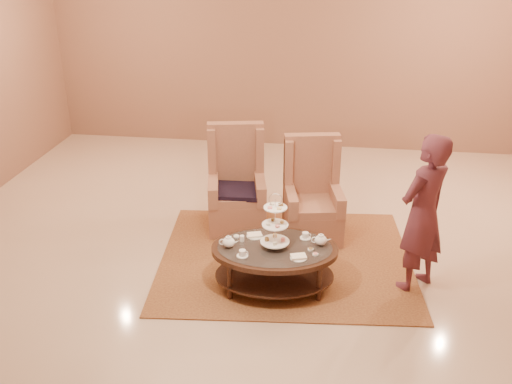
# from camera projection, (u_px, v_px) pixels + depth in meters

# --- Properties ---
(ground) EXTENTS (8.00, 8.00, 0.00)m
(ground) POSITION_uv_depth(u_px,v_px,m) (262.00, 267.00, 6.24)
(ground) COLOR beige
(ground) RESTS_ON ground
(ceiling) EXTENTS (8.00, 8.00, 0.02)m
(ceiling) POSITION_uv_depth(u_px,v_px,m) (262.00, 267.00, 6.24)
(ceiling) COLOR white
(ceiling) RESTS_ON ground
(wall_back) EXTENTS (8.00, 0.04, 3.50)m
(wall_back) POSITION_uv_depth(u_px,v_px,m) (295.00, 41.00, 9.12)
(wall_back) COLOR #986A53
(wall_back) RESTS_ON ground
(rug) EXTENTS (2.96, 2.54, 0.01)m
(rug) POSITION_uv_depth(u_px,v_px,m) (285.00, 259.00, 6.38)
(rug) COLOR #9F6B38
(rug) RESTS_ON ground
(tea_table) EXTENTS (1.36, 1.00, 1.06)m
(tea_table) POSITION_uv_depth(u_px,v_px,m) (275.00, 254.00, 5.72)
(tea_table) COLOR black
(tea_table) RESTS_ON ground
(armchair_left) EXTENTS (0.80, 0.82, 1.26)m
(armchair_left) POSITION_uv_depth(u_px,v_px,m) (237.00, 193.00, 6.99)
(armchair_left) COLOR #A6684E
(armchair_left) RESTS_ON ground
(armchair_right) EXTENTS (0.76, 0.78, 1.21)m
(armchair_right) POSITION_uv_depth(u_px,v_px,m) (312.00, 204.00, 6.76)
(armchair_right) COLOR #A6684E
(armchair_right) RESTS_ON ground
(person) EXTENTS (0.71, 0.70, 1.65)m
(person) POSITION_uv_depth(u_px,v_px,m) (423.00, 214.00, 5.57)
(person) COLOR #5A2632
(person) RESTS_ON ground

